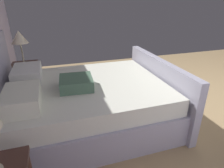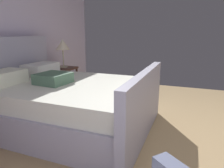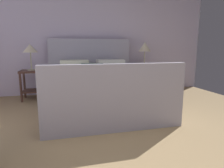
{
  "view_description": "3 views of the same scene",
  "coord_description": "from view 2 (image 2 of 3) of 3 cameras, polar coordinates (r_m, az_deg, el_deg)",
  "views": [
    {
      "loc": [
        -2.42,
        2.46,
        1.66
      ],
      "look_at": [
        0.01,
        1.69,
        0.52
      ],
      "focal_mm": 30.87,
      "sensor_mm": 36.0,
      "label": 1
    },
    {
      "loc": [
        -2.42,
        0.49,
        1.28
      ],
      "look_at": [
        0.19,
        1.5,
        0.59
      ],
      "focal_mm": 32.77,
      "sensor_mm": 36.0,
      "label": 2
    },
    {
      "loc": [
        -0.7,
        -1.26,
        1.02
      ],
      "look_at": [
        0.04,
        1.67,
        0.48
      ],
      "focal_mm": 31.42,
      "sensor_mm": 36.0,
      "label": 3
    }
  ],
  "objects": [
    {
      "name": "table_lamp_right",
      "position": [
        4.33,
        -13.63,
        10.49
      ],
      "size": [
        0.27,
        0.27,
        0.58
      ],
      "color": "#B7B293",
      "rests_on": "nightstand_right"
    },
    {
      "name": "bed",
      "position": [
        2.99,
        -13.0,
        -4.55
      ],
      "size": [
        1.81,
        2.27,
        1.24
      ],
      "color": "#A3A0B4",
      "rests_on": "ground"
    },
    {
      "name": "nightstand_right",
      "position": [
        4.41,
        -13.15,
        2.03
      ],
      "size": [
        0.44,
        0.44,
        0.6
      ],
      "color": "#482C22",
      "rests_on": "ground"
    }
  ]
}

